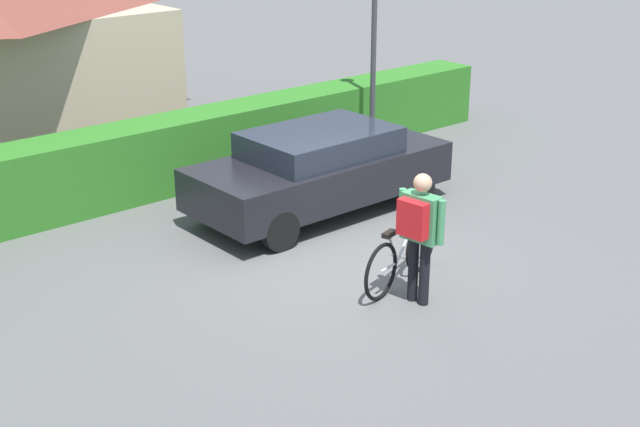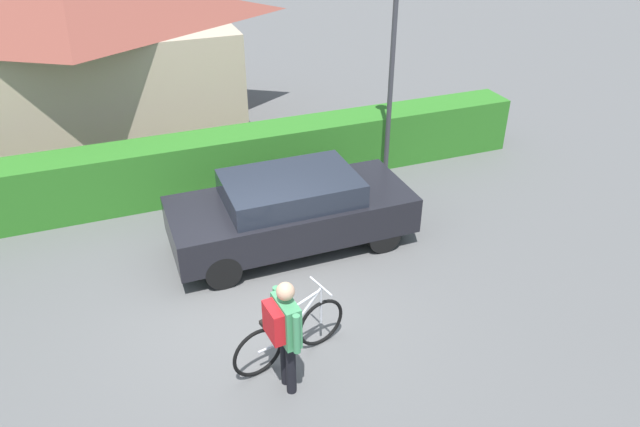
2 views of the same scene
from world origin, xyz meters
name	(u,v)px [view 1 (image 1 of 2)]	position (x,y,z in m)	size (l,w,h in m)	color
ground_plane	(335,257)	(0.00, 0.00, 0.00)	(60.00, 60.00, 0.00)	#545454
hedge_row	(179,152)	(0.00, 4.00, 0.60)	(14.02, 0.90, 1.20)	#2A6D20
parked_car_near	(320,168)	(0.99, 1.48, 0.72)	(4.20, 1.75, 1.34)	black
bicycle	(402,256)	(0.07, -1.22, 0.41)	(1.73, 0.62, 1.03)	black
person_rider	(419,226)	(-0.16, -1.71, 1.03)	(0.38, 0.68, 1.69)	black
street_lamp	(375,3)	(3.63, 3.05, 2.86)	(0.28, 0.28, 4.46)	#38383D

